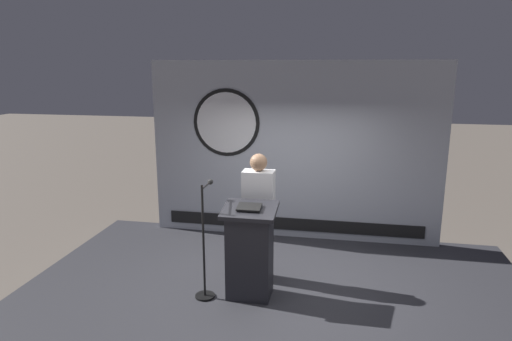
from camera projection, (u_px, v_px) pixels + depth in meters
The scene contains 6 objects.
ground_plane at pixel (275, 310), 5.79m from camera, with size 40.00×40.00×0.00m, color #6B6056.
stage_platform at pixel (275, 299), 5.75m from camera, with size 6.40×4.00×0.30m, color #333338.
banner_display at pixel (292, 152), 7.16m from camera, with size 4.61×0.12×2.83m.
podium at pixel (250, 251), 5.43m from camera, with size 0.64×0.50×1.17m.
speaker_person at pixel (258, 216), 5.82m from camera, with size 0.40×0.26×1.68m.
microphone_stand at pixel (205, 258), 5.45m from camera, with size 0.24×0.50×1.41m.
Camera 1 is at (0.74, -5.17, 3.07)m, focal length 31.74 mm.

